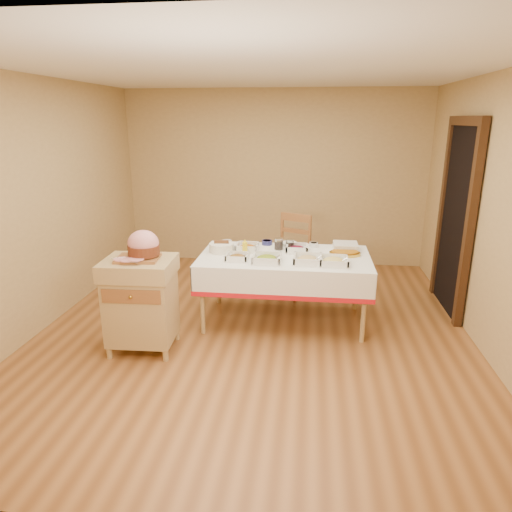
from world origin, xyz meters
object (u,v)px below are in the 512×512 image
(dining_chair, at_px, (290,254))
(bread_basket, at_px, (222,247))
(preserve_jar_right, at_px, (290,245))
(plate_stack, at_px, (345,247))
(butcher_cart, at_px, (141,299))
(ham_on_board, at_px, (143,247))
(preserve_jar_left, at_px, (279,244))
(dining_table, at_px, (284,270))
(brass_platter, at_px, (345,253))
(mustard_bottle, at_px, (245,248))

(dining_chair, height_order, bread_basket, dining_chair)
(preserve_jar_right, xyz_separation_m, plate_stack, (0.62, 0.06, -0.01))
(butcher_cart, height_order, preserve_jar_right, butcher_cart)
(ham_on_board, relative_size, preserve_jar_right, 3.37)
(dining_chair, xyz_separation_m, preserve_jar_right, (0.02, -0.61, 0.29))
(dining_chair, relative_size, preserve_jar_left, 7.86)
(ham_on_board, xyz_separation_m, preserve_jar_left, (1.19, 1.01, -0.21))
(dining_table, height_order, bread_basket, bread_basket)
(bread_basket, height_order, brass_platter, bread_basket)
(ham_on_board, height_order, bread_basket, ham_on_board)
(dining_table, xyz_separation_m, brass_platter, (0.64, 0.10, 0.18))
(dining_chair, bearing_deg, bread_basket, -132.47)
(brass_platter, bearing_deg, ham_on_board, -155.24)
(dining_table, bearing_deg, dining_chair, 88.62)
(dining_chair, distance_m, brass_platter, 1.00)
(preserve_jar_right, xyz_separation_m, brass_platter, (0.60, -0.13, -0.03))
(ham_on_board, relative_size, brass_platter, 1.22)
(dining_chair, distance_m, mustard_bottle, 1.01)
(mustard_bottle, xyz_separation_m, plate_stack, (1.09, 0.30, -0.04))
(mustard_bottle, distance_m, brass_platter, 1.08)
(mustard_bottle, bearing_deg, bread_basket, 166.69)
(butcher_cart, height_order, dining_chair, dining_chair)
(bread_basket, xyz_separation_m, brass_platter, (1.34, 0.05, -0.03))
(preserve_jar_right, bearing_deg, dining_chair, 92.09)
(butcher_cart, distance_m, dining_chair, 2.13)
(preserve_jar_left, bearing_deg, dining_chair, 80.57)
(dining_table, distance_m, dining_chair, 0.84)
(mustard_bottle, height_order, bread_basket, mustard_bottle)
(preserve_jar_right, bearing_deg, brass_platter, -12.03)
(butcher_cart, bearing_deg, ham_on_board, 38.11)
(mustard_bottle, xyz_separation_m, brass_platter, (1.07, 0.11, -0.06))
(preserve_jar_left, xyz_separation_m, brass_platter, (0.72, -0.13, -0.04))
(bread_basket, xyz_separation_m, plate_stack, (1.36, 0.24, -0.01))
(dining_table, distance_m, mustard_bottle, 0.49)
(butcher_cart, relative_size, preserve_jar_left, 7.05)
(dining_table, distance_m, preserve_jar_right, 0.32)
(brass_platter, bearing_deg, preserve_jar_left, 169.86)
(preserve_jar_left, distance_m, mustard_bottle, 0.42)
(ham_on_board, xyz_separation_m, brass_platter, (1.92, 0.89, -0.25))
(preserve_jar_right, xyz_separation_m, mustard_bottle, (-0.47, -0.24, 0.02))
(butcher_cart, xyz_separation_m, brass_platter, (1.96, 0.92, 0.26))
(dining_chair, xyz_separation_m, preserve_jar_left, (-0.10, -0.61, 0.29))
(preserve_jar_left, distance_m, preserve_jar_right, 0.12)
(ham_on_board, bearing_deg, dining_chair, 51.45)
(dining_table, height_order, plate_stack, plate_stack)
(ham_on_board, bearing_deg, brass_platter, 24.76)
(bread_basket, bearing_deg, butcher_cart, -125.30)
(preserve_jar_left, bearing_deg, brass_platter, -10.14)
(preserve_jar_right, bearing_deg, bread_basket, -166.80)
(mustard_bottle, bearing_deg, butcher_cart, -137.64)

